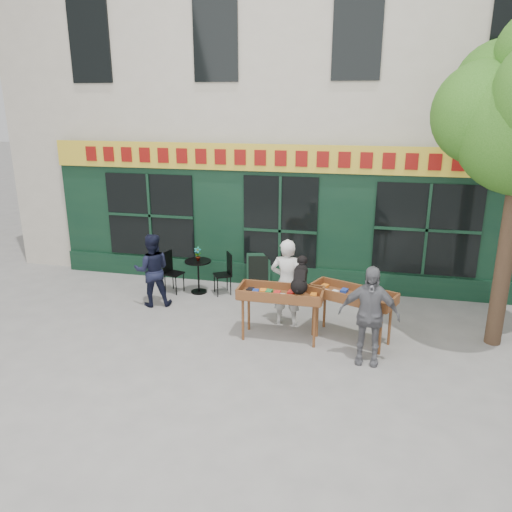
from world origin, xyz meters
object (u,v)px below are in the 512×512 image
Objects in this scene: man_right at (369,315)px; bistro_table at (198,270)px; book_cart_center at (281,297)px; dog at (300,274)px; woman at (287,282)px; book_cart_right at (352,298)px; man_left at (152,270)px.

man_right reaches higher than bistro_table.
dog is (0.35, -0.05, 0.47)m from book_cart_center.
book_cart_center is 1.65m from man_right.
woman reaches higher than book_cart_center.
man_right reaches higher than dog.
book_cart_right is 2.14× the size of bistro_table.
man_left is (-4.49, 1.49, -0.06)m from man_right.
book_cart_center is 3.08m from man_left.
dog is 0.37× the size of book_cart_right.
book_cart_right is (1.26, 0.22, 0.00)m from book_cart_center.
book_cart_right is at bearing 148.65° from man_left.
dog is at bearing -36.55° from bistro_table.
book_cart_right is at bearing 113.99° from man_right.
man_right reaches higher than book_cart_right.
dog is 1.38m from man_right.
woman is at bearing 145.06° from man_right.
man_left is (-3.28, 1.01, -0.50)m from dog.
dog is at bearing -7.81° from book_cart_center.
woman reaches higher than bistro_table.
book_cart_right is 0.81m from man_right.
dog is 0.38× the size of man_left.
book_cart_center reaches higher than bistro_table.
woman reaches higher than book_cart_right.
man_right is 4.49m from bistro_table.
man_right is at bearing -18.49° from book_cart_center.
bistro_table is 1.17m from man_left.
woman is 2.26× the size of bistro_table.
dog is 0.35× the size of woman.
dog reaches higher than book_cart_center.
book_cart_center is 0.65m from woman.
book_cart_center is at bearing -147.97° from book_cart_right.
book_cart_right is at bearing 16.76° from dog.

